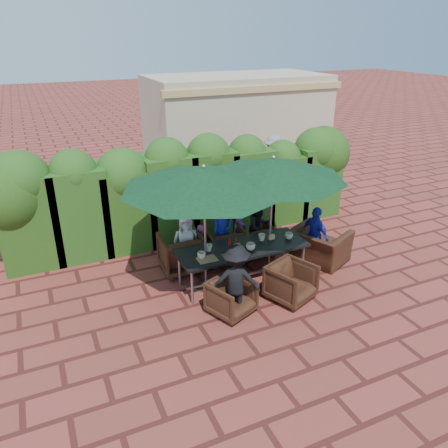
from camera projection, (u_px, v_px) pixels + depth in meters
name	position (u px, v px, depth m)	size (l,w,h in m)	color
ground	(231.00, 279.00, 8.72)	(80.00, 80.00, 0.00)	maroon
dining_table	(242.00, 250.00, 8.40)	(2.54, 0.90, 0.75)	black
umbrella_left	(204.00, 178.00, 7.55)	(2.96, 2.96, 2.46)	gray
umbrella_right	(273.00, 168.00, 8.08)	(2.77, 2.77, 2.46)	gray
chair_far_left	(181.00, 251.00, 8.89)	(0.84, 0.79, 0.87)	black
chair_far_mid	(225.00, 243.00, 9.27)	(0.80, 0.75, 0.82)	black
chair_far_right	(256.00, 238.00, 9.56)	(0.73, 0.69, 0.76)	black
chair_near_left	(232.00, 296.00, 7.54)	(0.69, 0.64, 0.71)	black
chair_near_right	(291.00, 281.00, 7.93)	(0.75, 0.70, 0.77)	black
chair_end_right	(320.00, 241.00, 9.23)	(1.11, 0.72, 0.97)	black
adult_far_left	(186.00, 242.00, 8.94)	(0.58, 0.35, 1.18)	silver
adult_far_mid	(222.00, 231.00, 9.24)	(0.48, 0.39, 1.33)	#1F27AB
adult_far_right	(259.00, 227.00, 9.54)	(0.59, 0.36, 1.23)	black
adult_near_left	(236.00, 281.00, 7.41)	(0.85, 0.39, 1.32)	black
adult_end_right	(315.00, 235.00, 9.16)	(0.73, 0.36, 1.24)	#1F27AB
child_left	(202.00, 244.00, 9.24)	(0.30, 0.25, 0.84)	#C94794
child_right	(240.00, 235.00, 9.57)	(0.32, 0.26, 0.89)	#774AA0
pedestrian_a	(209.00, 175.00, 12.48)	(1.45, 0.52, 1.55)	green
pedestrian_b	(244.00, 166.00, 12.86)	(0.87, 0.53, 1.81)	#C94794
pedestrian_c	(273.00, 163.00, 13.24)	(1.10, 0.50, 1.72)	gray
cup_a	(202.00, 255.00, 7.93)	(0.15, 0.15, 0.12)	beige
cup_b	(209.00, 248.00, 8.19)	(0.14, 0.14, 0.13)	beige
cup_c	(251.00, 247.00, 8.23)	(0.17, 0.17, 0.14)	beige
cup_d	(262.00, 237.00, 8.60)	(0.14, 0.14, 0.13)	beige
cup_e	(289.00, 236.00, 8.68)	(0.16, 0.16, 0.12)	beige
ketchup_bottle	(229.00, 243.00, 8.33)	(0.04, 0.04, 0.17)	#B20C0A
sauce_bottle	(236.00, 242.00, 8.37)	(0.04, 0.04, 0.17)	#4C230C
serving_tray	(207.00, 259.00, 7.90)	(0.35, 0.25, 0.02)	#A37C4F
number_block_left	(237.00, 246.00, 8.28)	(0.12, 0.06, 0.10)	#D7B36E
number_block_right	(272.00, 237.00, 8.66)	(0.12, 0.06, 0.10)	#D7B36E
hedge_wall	(178.00, 184.00, 10.02)	(9.10, 1.60, 2.46)	#183A0F
building	(237.00, 123.00, 15.21)	(6.20, 3.08, 3.20)	tan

